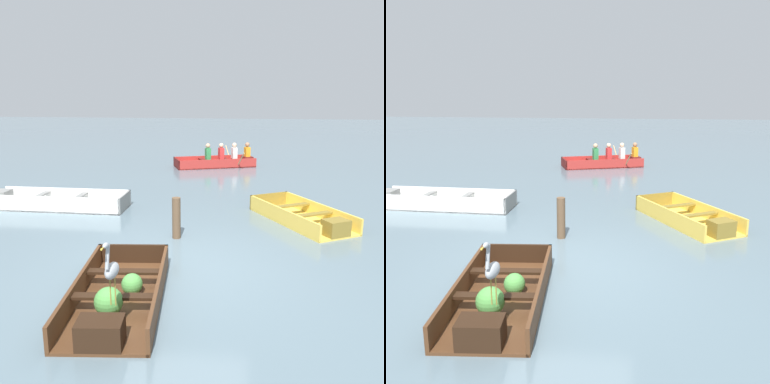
% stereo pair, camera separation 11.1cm
% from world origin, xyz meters
% --- Properties ---
extents(ground_plane, '(80.00, 80.00, 0.00)m').
position_xyz_m(ground_plane, '(0.00, 0.00, 0.00)').
color(ground_plane, slate).
extents(dinghy_dark_varnish_foreground, '(1.45, 2.76, 0.42)m').
position_xyz_m(dinghy_dark_varnish_foreground, '(-0.61, -1.42, 0.14)').
color(dinghy_dark_varnish_foreground, '#4C2D19').
rests_on(dinghy_dark_varnish_foreground, ground).
extents(skiff_white_near_moored, '(3.45, 1.02, 0.41)m').
position_xyz_m(skiff_white_near_moored, '(-3.72, 3.36, 0.14)').
color(skiff_white_near_moored, white).
rests_on(skiff_white_near_moored, ground).
extents(skiff_yellow_mid_moored, '(2.28, 2.86, 0.37)m').
position_xyz_m(skiff_yellow_mid_moored, '(2.44, 2.81, 0.13)').
color(skiff_yellow_mid_moored, '#E5BC47').
rests_on(skiff_yellow_mid_moored, ground).
extents(rowboat_red_with_crew, '(3.27, 2.41, 0.92)m').
position_xyz_m(rowboat_red_with_crew, '(0.12, 10.05, 0.24)').
color(rowboat_red_with_crew, '#AD2D28').
rests_on(rowboat_red_with_crew, ground).
extents(heron_on_dinghy, '(0.15, 0.45, 0.84)m').
position_xyz_m(heron_on_dinghy, '(-0.42, -2.17, 0.89)').
color(heron_on_dinghy, olive).
rests_on(heron_on_dinghy, dinghy_dark_varnish_foreground).
extents(mooring_post, '(0.17, 0.17, 0.84)m').
position_xyz_m(mooring_post, '(-0.25, 1.47, 0.42)').
color(mooring_post, brown).
rests_on(mooring_post, ground).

